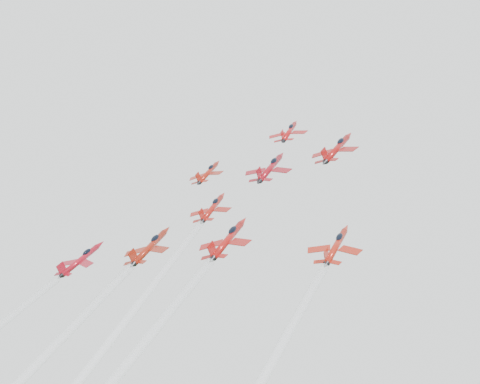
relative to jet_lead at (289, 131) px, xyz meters
The scene contains 5 objects.
jet_lead is the anchor object (origin of this frame).
jet_row2_left 22.08m from the jet_lead, 135.50° to the right, with size 8.72×10.50×8.63m.
jet_row2_center 20.36m from the jet_lead, 78.01° to the right, with size 10.45×12.59×10.34m.
jet_row2_right 22.53m from the jet_lead, 35.19° to the right, with size 10.52×12.68×10.41m.
jet_center 79.25m from the jet_lead, 92.78° to the right, with size 8.92×75.85×62.72m.
Camera 1 is at (66.14, -107.23, 131.07)m, focal length 50.00 mm.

